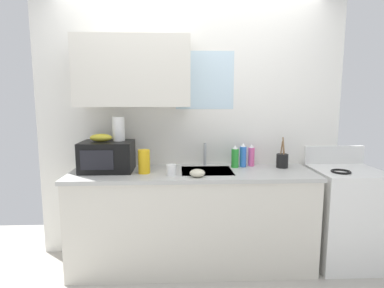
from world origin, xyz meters
name	(u,v)px	position (x,y,z in m)	size (l,w,h in m)	color
kitchen_wall_assembly	(179,117)	(-0.11, 0.31, 1.37)	(2.97, 0.42, 2.50)	white
counter_unit	(192,218)	(0.00, 0.00, 0.46)	(2.20, 0.63, 0.90)	silver
sink_faucet	(205,155)	(0.14, 0.24, 1.01)	(0.03, 0.03, 0.22)	#B2B5BA
stove_range	(344,215)	(1.44, 0.00, 0.46)	(0.60, 0.60, 1.08)	white
microwave	(107,156)	(-0.76, 0.05, 1.04)	(0.46, 0.35, 0.27)	black
banana_bunch	(101,138)	(-0.81, 0.05, 1.20)	(0.20, 0.11, 0.07)	gold
paper_towel_roll	(119,129)	(-0.66, 0.10, 1.28)	(0.11, 0.11, 0.22)	white
dish_soap_bottle_green	(235,157)	(0.42, 0.15, 1.00)	(0.07, 0.07, 0.21)	green
dish_soap_bottle_blue	(243,156)	(0.50, 0.17, 1.01)	(0.06, 0.06, 0.23)	blue
dish_soap_bottle_pink	(251,156)	(0.59, 0.21, 1.00)	(0.06, 0.06, 0.21)	#E55999
cereal_canister	(144,162)	(-0.42, -0.05, 1.00)	(0.10, 0.10, 0.21)	gold
mug_white	(171,170)	(-0.18, -0.14, 0.95)	(0.08, 0.08, 0.10)	white
utensil_crock	(282,160)	(0.86, 0.12, 0.97)	(0.11, 0.11, 0.30)	black
small_bowl	(197,173)	(0.04, -0.20, 0.93)	(0.13, 0.13, 0.07)	beige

